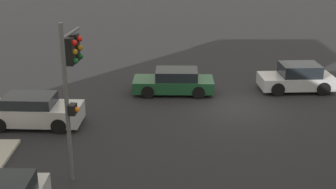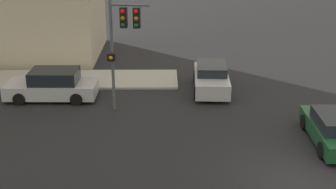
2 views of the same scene
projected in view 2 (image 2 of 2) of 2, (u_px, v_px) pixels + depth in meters
The scene contains 5 objects.
ground_plane at pixel (301, 182), 15.93m from camera, with size 300.00×300.00×0.00m, color black.
traffic_signal at pixel (123, 31), 20.65m from camera, with size 0.53×1.95×5.42m.
crossing_car_0 at pixel (335, 129), 18.50m from camera, with size 4.21×1.94×1.29m.
crossing_car_2 at pixel (211, 78), 24.26m from camera, with size 4.17×1.97×1.39m.
parked_car_0 at pixel (53, 85), 23.14m from camera, with size 2.03×4.47×1.48m.
Camera 2 is at (-13.81, 4.64, 8.42)m, focal length 50.00 mm.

